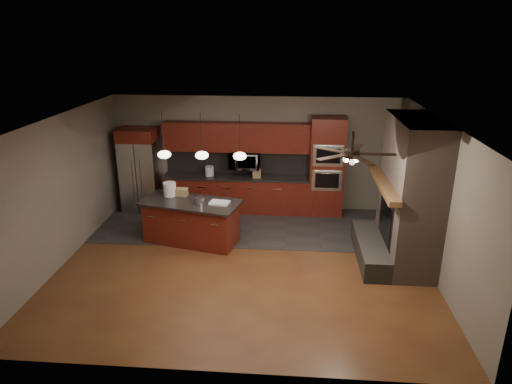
# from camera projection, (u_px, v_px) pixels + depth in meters

# --- Properties ---
(ground) EXTENTS (7.00, 7.00, 0.00)m
(ground) POSITION_uv_depth(u_px,v_px,m) (245.00, 263.00, 8.88)
(ground) COLOR brown
(ground) RESTS_ON ground
(ceiling) EXTENTS (7.00, 6.00, 0.02)m
(ceiling) POSITION_uv_depth(u_px,v_px,m) (243.00, 120.00, 7.93)
(ceiling) COLOR white
(ceiling) RESTS_ON back_wall
(back_wall) EXTENTS (7.00, 0.02, 2.80)m
(back_wall) POSITION_uv_depth(u_px,v_px,m) (257.00, 154.00, 11.22)
(back_wall) COLOR gray
(back_wall) RESTS_ON ground
(right_wall) EXTENTS (0.02, 6.00, 2.80)m
(right_wall) POSITION_uv_depth(u_px,v_px,m) (439.00, 201.00, 8.14)
(right_wall) COLOR gray
(right_wall) RESTS_ON ground
(left_wall) EXTENTS (0.02, 6.00, 2.80)m
(left_wall) POSITION_uv_depth(u_px,v_px,m) (61.00, 191.00, 8.66)
(left_wall) COLOR gray
(left_wall) RESTS_ON ground
(slate_tile_patch) EXTENTS (7.00, 2.40, 0.01)m
(slate_tile_patch) POSITION_uv_depth(u_px,v_px,m) (253.00, 225.00, 10.56)
(slate_tile_patch) COLOR #32302D
(slate_tile_patch) RESTS_ON ground
(fireplace_column) EXTENTS (1.30, 2.10, 2.80)m
(fireplace_column) POSITION_uv_depth(u_px,v_px,m) (406.00, 198.00, 8.59)
(fireplace_column) COLOR #776255
(fireplace_column) RESTS_ON ground
(back_cabinetry) EXTENTS (3.59, 0.64, 2.20)m
(back_cabinetry) POSITION_uv_depth(u_px,v_px,m) (237.00, 176.00, 11.18)
(back_cabinetry) COLOR maroon
(back_cabinetry) RESTS_ON ground
(oven_tower) EXTENTS (0.80, 0.63, 2.38)m
(oven_tower) POSITION_uv_depth(u_px,v_px,m) (327.00, 167.00, 10.87)
(oven_tower) COLOR maroon
(oven_tower) RESTS_ON ground
(microwave) EXTENTS (0.73, 0.41, 0.50)m
(microwave) POSITION_uv_depth(u_px,v_px,m) (245.00, 160.00, 11.04)
(microwave) COLOR silver
(microwave) RESTS_ON back_cabinetry
(refrigerator) EXTENTS (0.88, 0.75, 2.06)m
(refrigerator) POSITION_uv_depth(u_px,v_px,m) (141.00, 170.00, 11.20)
(refrigerator) COLOR silver
(refrigerator) RESTS_ON ground
(kitchen_island) EXTENTS (2.21, 1.38, 0.92)m
(kitchen_island) POSITION_uv_depth(u_px,v_px,m) (191.00, 221.00, 9.62)
(kitchen_island) COLOR maroon
(kitchen_island) RESTS_ON ground
(white_bucket) EXTENTS (0.34, 0.34, 0.29)m
(white_bucket) POSITION_uv_depth(u_px,v_px,m) (170.00, 189.00, 9.74)
(white_bucket) COLOR white
(white_bucket) RESTS_ON kitchen_island
(paint_can) EXTENTS (0.22, 0.22, 0.14)m
(paint_can) POSITION_uv_depth(u_px,v_px,m) (200.00, 201.00, 9.31)
(paint_can) COLOR #9E9EA3
(paint_can) RESTS_ON kitchen_island
(paint_tray) EXTENTS (0.43, 0.34, 0.04)m
(paint_tray) POSITION_uv_depth(u_px,v_px,m) (220.00, 203.00, 9.34)
(paint_tray) COLOR white
(paint_tray) RESTS_ON kitchen_island
(cardboard_box) EXTENTS (0.26, 0.20, 0.16)m
(cardboard_box) POSITION_uv_depth(u_px,v_px,m) (182.00, 192.00, 9.77)
(cardboard_box) COLOR #98794E
(cardboard_box) RESTS_ON kitchen_island
(counter_bucket) EXTENTS (0.21, 0.21, 0.24)m
(counter_bucket) POSITION_uv_depth(u_px,v_px,m) (210.00, 171.00, 11.15)
(counter_bucket) COLOR white
(counter_bucket) RESTS_ON back_cabinetry
(counter_box) EXTENTS (0.21, 0.18, 0.22)m
(counter_box) POSITION_uv_depth(u_px,v_px,m) (257.00, 173.00, 11.02)
(counter_box) COLOR #9C7750
(counter_box) RESTS_ON back_cabinetry
(pendant_left) EXTENTS (0.26, 0.26, 0.92)m
(pendant_left) POSITION_uv_depth(u_px,v_px,m) (164.00, 154.00, 8.99)
(pendant_left) COLOR black
(pendant_left) RESTS_ON ceiling
(pendant_center) EXTENTS (0.26, 0.26, 0.92)m
(pendant_center) POSITION_uv_depth(u_px,v_px,m) (202.00, 155.00, 8.94)
(pendant_center) COLOR black
(pendant_center) RESTS_ON ceiling
(pendant_right) EXTENTS (0.26, 0.26, 0.92)m
(pendant_right) POSITION_uv_depth(u_px,v_px,m) (240.00, 156.00, 8.88)
(pendant_right) COLOR black
(pendant_right) RESTS_ON ceiling
(ceiling_fan) EXTENTS (1.27, 1.33, 0.41)m
(ceiling_fan) POSITION_uv_depth(u_px,v_px,m) (352.00, 153.00, 7.16)
(ceiling_fan) COLOR black
(ceiling_fan) RESTS_ON ceiling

